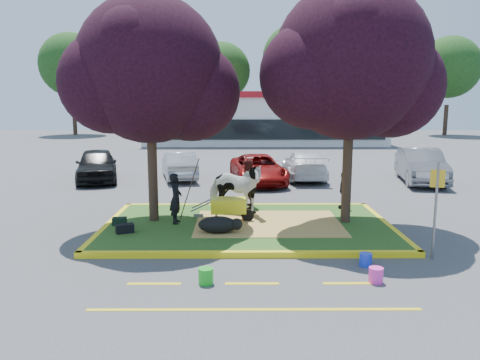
{
  "coord_description": "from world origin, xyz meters",
  "views": [
    {
      "loc": [
        -0.3,
        -13.24,
        3.7
      ],
      "look_at": [
        -0.22,
        0.5,
        1.35
      ],
      "focal_mm": 35.0,
      "sensor_mm": 36.0,
      "label": 1
    }
  ],
  "objects_px": {
    "car_silver": "(179,165)",
    "cow": "(235,189)",
    "sign_post": "(436,201)",
    "bucket_blue": "(366,260)",
    "calf": "(218,225)",
    "wheelbarrow": "(229,206)",
    "bucket_green": "(206,276)",
    "car_black": "(97,165)",
    "bucket_pink": "(376,275)",
    "handler": "(176,198)"
  },
  "relations": [
    {
      "from": "wheelbarrow",
      "to": "bucket_pink",
      "type": "bearing_deg",
      "value": -56.15
    },
    {
      "from": "handler",
      "to": "bucket_green",
      "type": "distance_m",
      "value": 4.45
    },
    {
      "from": "cow",
      "to": "calf",
      "type": "distance_m",
      "value": 2.27
    },
    {
      "from": "calf",
      "to": "sign_post",
      "type": "xyz_separation_m",
      "value": [
        5.13,
        -1.69,
        1.02
      ]
    },
    {
      "from": "handler",
      "to": "car_silver",
      "type": "distance_m",
      "value": 8.77
    },
    {
      "from": "car_silver",
      "to": "wheelbarrow",
      "type": "bearing_deg",
      "value": 93.44
    },
    {
      "from": "calf",
      "to": "sign_post",
      "type": "bearing_deg",
      "value": -19.73
    },
    {
      "from": "calf",
      "to": "bucket_green",
      "type": "height_order",
      "value": "calf"
    },
    {
      "from": "handler",
      "to": "bucket_pink",
      "type": "relative_size",
      "value": 4.63
    },
    {
      "from": "cow",
      "to": "bucket_green",
      "type": "bearing_deg",
      "value": -163.59
    },
    {
      "from": "handler",
      "to": "calf",
      "type": "bearing_deg",
      "value": -128.38
    },
    {
      "from": "car_black",
      "to": "car_silver",
      "type": "xyz_separation_m",
      "value": [
        3.73,
        0.56,
        -0.09
      ]
    },
    {
      "from": "bucket_pink",
      "to": "car_black",
      "type": "distance_m",
      "value": 15.49
    },
    {
      "from": "calf",
      "to": "bucket_green",
      "type": "distance_m",
      "value": 3.2
    },
    {
      "from": "handler",
      "to": "car_black",
      "type": "relative_size",
      "value": 0.34
    },
    {
      "from": "wheelbarrow",
      "to": "sign_post",
      "type": "height_order",
      "value": "sign_post"
    },
    {
      "from": "car_silver",
      "to": "sign_post",
      "type": "bearing_deg",
      "value": 109.75
    },
    {
      "from": "sign_post",
      "to": "bucket_green",
      "type": "xyz_separation_m",
      "value": [
        -5.24,
        -1.5,
        -1.23
      ]
    },
    {
      "from": "sign_post",
      "to": "bucket_green",
      "type": "height_order",
      "value": "sign_post"
    },
    {
      "from": "bucket_green",
      "to": "car_black",
      "type": "height_order",
      "value": "car_black"
    },
    {
      "from": "car_silver",
      "to": "cow",
      "type": "bearing_deg",
      "value": 96.44
    },
    {
      "from": "sign_post",
      "to": "bucket_pink",
      "type": "distance_m",
      "value": 2.59
    },
    {
      "from": "car_black",
      "to": "calf",
      "type": "bearing_deg",
      "value": -71.87
    },
    {
      "from": "calf",
      "to": "car_black",
      "type": "xyz_separation_m",
      "value": [
        -5.98,
        9.2,
        0.37
      ]
    },
    {
      "from": "car_black",
      "to": "car_silver",
      "type": "relative_size",
      "value": 1.11
    },
    {
      "from": "calf",
      "to": "wheelbarrow",
      "type": "height_order",
      "value": "wheelbarrow"
    },
    {
      "from": "wheelbarrow",
      "to": "sign_post",
      "type": "xyz_separation_m",
      "value": [
        4.85,
        -2.9,
        0.77
      ]
    },
    {
      "from": "calf",
      "to": "wheelbarrow",
      "type": "relative_size",
      "value": 0.57
    },
    {
      "from": "car_black",
      "to": "car_silver",
      "type": "distance_m",
      "value": 3.78
    },
    {
      "from": "wheelbarrow",
      "to": "calf",
      "type": "bearing_deg",
      "value": -104.61
    },
    {
      "from": "cow",
      "to": "bucket_pink",
      "type": "height_order",
      "value": "cow"
    },
    {
      "from": "calf",
      "to": "bucket_pink",
      "type": "relative_size",
      "value": 3.34
    },
    {
      "from": "wheelbarrow",
      "to": "bucket_blue",
      "type": "height_order",
      "value": "wheelbarrow"
    },
    {
      "from": "bucket_green",
      "to": "car_silver",
      "type": "bearing_deg",
      "value": 99.34
    },
    {
      "from": "handler",
      "to": "sign_post",
      "type": "xyz_separation_m",
      "value": [
        6.39,
        -2.74,
        0.51
      ]
    },
    {
      "from": "cow",
      "to": "bucket_pink",
      "type": "bearing_deg",
      "value": -128.66
    },
    {
      "from": "bucket_pink",
      "to": "cow",
      "type": "bearing_deg",
      "value": 118.96
    },
    {
      "from": "cow",
      "to": "sign_post",
      "type": "distance_m",
      "value": 6.08
    },
    {
      "from": "handler",
      "to": "bucket_pink",
      "type": "height_order",
      "value": "handler"
    },
    {
      "from": "bucket_blue",
      "to": "car_black",
      "type": "distance_m",
      "value": 14.77
    },
    {
      "from": "sign_post",
      "to": "bucket_blue",
      "type": "bearing_deg",
      "value": -150.99
    },
    {
      "from": "handler",
      "to": "wheelbarrow",
      "type": "xyz_separation_m",
      "value": [
        1.54,
        0.16,
        -0.25
      ]
    },
    {
      "from": "bucket_pink",
      "to": "bucket_blue",
      "type": "relative_size",
      "value": 1.06
    },
    {
      "from": "bucket_green",
      "to": "car_black",
      "type": "relative_size",
      "value": 0.07
    },
    {
      "from": "bucket_green",
      "to": "car_silver",
      "type": "relative_size",
      "value": 0.08
    },
    {
      "from": "bucket_green",
      "to": "bucket_pink",
      "type": "distance_m",
      "value": 3.49
    },
    {
      "from": "wheelbarrow",
      "to": "bucket_green",
      "type": "relative_size",
      "value": 5.65
    },
    {
      "from": "calf",
      "to": "handler",
      "type": "xyz_separation_m",
      "value": [
        -1.26,
        1.05,
        0.51
      ]
    },
    {
      "from": "bucket_pink",
      "to": "car_silver",
      "type": "bearing_deg",
      "value": 113.53
    },
    {
      "from": "bucket_blue",
      "to": "handler",
      "type": "bearing_deg",
      "value": 145.42
    }
  ]
}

